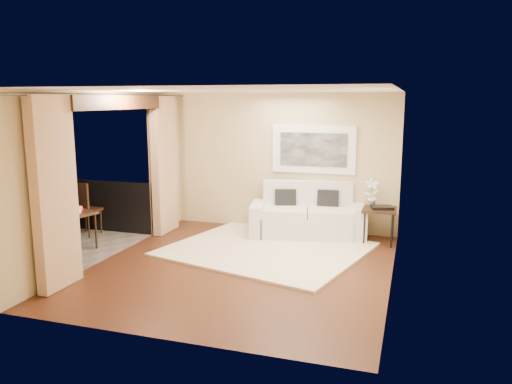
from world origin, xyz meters
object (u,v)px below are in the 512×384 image
at_px(side_table, 380,212).
at_px(orchid, 372,192).
at_px(bistro_table, 75,217).
at_px(balcony_chair_far, 82,205).
at_px(sofa, 307,217).
at_px(balcony_chair_near, 52,222).
at_px(ice_bucket, 69,205).

xyz_separation_m(side_table, orchid, (-0.16, 0.16, 0.32)).
height_order(bistro_table, balcony_chair_far, balcony_chair_far).
relative_size(sofa, side_table, 3.52).
height_order(bistro_table, balcony_chair_near, balcony_chair_near).
bearing_deg(ice_bucket, orchid, 23.34).
distance_m(orchid, balcony_chair_far, 5.42).
height_order(side_table, orchid, orchid).
xyz_separation_m(sofa, orchid, (1.17, 0.07, 0.54)).
height_order(sofa, ice_bucket, sofa).
height_order(side_table, ice_bucket, ice_bucket).
bearing_deg(orchid, side_table, -45.56).
bearing_deg(side_table, ice_bucket, -158.90).
bearing_deg(sofa, orchid, -8.66).
bearing_deg(side_table, orchid, 134.44).
bearing_deg(sofa, bistro_table, -160.80).
bearing_deg(sofa, side_table, -16.06).
bearing_deg(balcony_chair_near, balcony_chair_far, 118.67).
relative_size(bistro_table, balcony_chair_near, 0.72).
relative_size(balcony_chair_far, balcony_chair_near, 1.04).
bearing_deg(orchid, balcony_chair_far, -165.39).
relative_size(balcony_chair_far, ice_bucket, 5.20).
bearing_deg(sofa, balcony_chair_far, -174.31).
distance_m(orchid, balcony_chair_near, 5.57).
xyz_separation_m(orchid, balcony_chair_far, (-5.24, -1.37, -0.30)).
height_order(side_table, balcony_chair_near, balcony_chair_near).
relative_size(bistro_table, balcony_chair_far, 0.69).
xyz_separation_m(side_table, bistro_table, (-4.91, -2.07, 0.01)).
xyz_separation_m(orchid, balcony_chair_near, (-4.94, -2.55, -0.32)).
bearing_deg(orchid, bistro_table, -154.81).
xyz_separation_m(sofa, balcony_chair_near, (-3.77, -2.48, 0.22)).
xyz_separation_m(balcony_chair_far, balcony_chair_near, (0.30, -1.18, -0.03)).
relative_size(balcony_chair_near, ice_bucket, 4.99).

